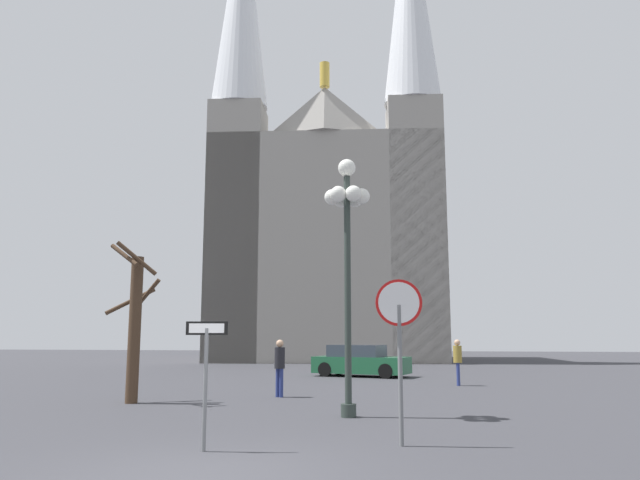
% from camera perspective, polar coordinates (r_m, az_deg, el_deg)
% --- Properties ---
extents(ground_plane, '(120.00, 120.00, 0.00)m').
position_cam_1_polar(ground_plane, '(8.97, -11.44, -21.02)').
color(ground_plane, '#38383D').
extents(cathedral, '(17.18, 13.32, 36.41)m').
position_cam_1_polar(cathedral, '(44.95, 0.70, 2.43)').
color(cathedral, gray).
rests_on(cathedral, ground).
extents(stop_sign, '(0.83, 0.13, 2.87)m').
position_cam_1_polar(stop_sign, '(10.79, 7.55, -8.16)').
color(stop_sign, slate).
rests_on(stop_sign, ground).
extents(one_way_arrow_sign, '(0.70, 0.16, 2.11)m').
position_cam_1_polar(one_way_arrow_sign, '(10.42, -10.80, -11.76)').
color(one_way_arrow_sign, slate).
rests_on(one_way_arrow_sign, ground).
extents(street_lamp, '(1.11, 1.02, 6.17)m').
position_cam_1_polar(street_lamp, '(14.56, 2.60, 1.20)').
color(street_lamp, '#2D3833').
rests_on(street_lamp, ground).
extents(bare_tree, '(1.76, 1.78, 4.47)m').
position_cam_1_polar(bare_tree, '(17.92, -17.22, -7.44)').
color(bare_tree, '#473323').
rests_on(bare_tree, ground).
extents(parked_car_near_green, '(4.56, 2.93, 1.41)m').
position_cam_1_polar(parked_car_near_green, '(27.75, 3.84, -11.45)').
color(parked_car_near_green, '#1E5B38').
rests_on(parked_car_near_green, ground).
extents(pedestrian_walking, '(0.32, 0.32, 1.69)m').
position_cam_1_polar(pedestrian_walking, '(23.42, 12.95, -10.84)').
color(pedestrian_walking, navy).
rests_on(pedestrian_walking, ground).
extents(pedestrian_standing, '(0.32, 0.32, 1.73)m').
position_cam_1_polar(pedestrian_standing, '(18.80, -3.86, -11.51)').
color(pedestrian_standing, navy).
rests_on(pedestrian_standing, ground).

